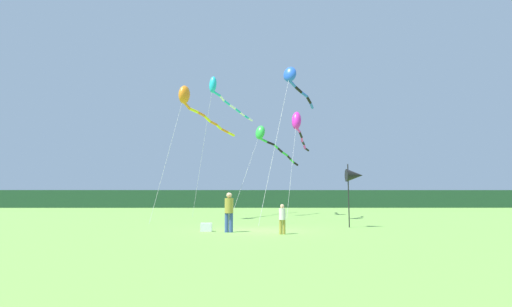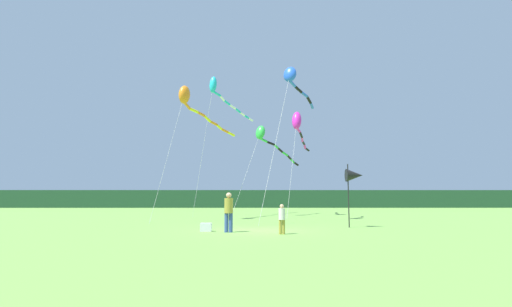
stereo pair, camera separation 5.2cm
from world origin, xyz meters
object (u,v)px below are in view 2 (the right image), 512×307
Objects in this scene: kite_green at (267,138)px; kite_cyan at (220,92)px; kite_orange at (191,101)px; kite_magenta at (298,124)px; banner_flag_pole at (354,176)px; cooler_box at (206,227)px; kite_blue at (293,79)px; person_adult at (229,210)px; person_child at (282,217)px.

kite_cyan is at bearing 169.39° from kite_green.
kite_magenta is at bearing 39.66° from kite_orange.
banner_flag_pole is 0.27× the size of kite_cyan.
cooler_box is 0.05× the size of kite_orange.
kite_blue is 0.87× the size of kite_cyan.
banner_flag_pole is at bearing -67.23° from kite_blue.
kite_blue is (3.94, 9.11, 8.98)m from person_adult.
person_child is at bearing -76.58° from kite_cyan.
kite_green is 8.85m from kite_orange.
person_child is at bearing -22.53° from person_adult.
kite_green is (3.38, 15.90, 6.63)m from cooler_box.
kite_green is 6.20m from kite_cyan.
kite_orange is at bearing -140.34° from kite_magenta.
cooler_box is 8.39m from banner_flag_pole.
kite_orange is (-3.46, 9.90, 7.56)m from person_adult.
kite_orange is at bearing -101.54° from kite_cyan.
kite_magenta is at bearing 73.15° from person_adult.
kite_orange reaches higher than person_child.
kite_orange is at bearing 145.06° from banner_flag_pole.
person_child is 6.06m from banner_flag_pole.
cooler_box is 0.15× the size of banner_flag_pole.
kite_orange reaches higher than kite_green.
kite_blue is at bearing 81.09° from person_child.
kite_blue is (5.02, 8.62, 9.79)m from cooler_box.
kite_orange is at bearing 173.89° from kite_blue.
kite_blue is 1.13× the size of kite_orange.
person_child is at bearing -61.86° from kite_orange.
kite_cyan is at bearing 96.55° from person_adult.
person_adult is at bearing -70.74° from kite_orange.
person_adult is 0.20× the size of kite_green.
kite_magenta is at bearing 81.16° from person_child.
person_child is at bearing -98.91° from kite_blue.
kite_magenta is at bearing 95.57° from banner_flag_pole.
cooler_box is at bearing -120.22° from kite_blue.
kite_cyan is (-1.97, 17.19, 10.23)m from person_adult.
person_child is 18.41m from kite_green.
kite_green is at bearing 90.20° from person_child.
kite_green reaches higher than banner_flag_pole.
kite_magenta is at bearing 69.34° from cooler_box.
person_child is 0.10× the size of kite_cyan.
banner_flag_pole is 9.89m from kite_blue.
kite_blue is (-2.60, 6.20, 7.26)m from banner_flag_pole.
kite_magenta is 1.10× the size of kite_orange.
kite_orange is (-1.49, -7.28, -2.67)m from kite_cyan.
banner_flag_pole reaches higher than person_child.
banner_flag_pole is at bearing -34.94° from kite_orange.
person_adult is 0.17× the size of kite_blue.
kite_orange reaches higher than person_adult.
cooler_box is 17.55m from kite_green.
kite_magenta reaches higher than cooler_box.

